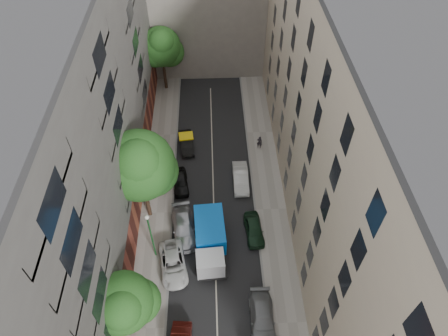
{
  "coord_description": "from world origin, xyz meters",
  "views": [
    {
      "loc": [
        0.06,
        -22.89,
        31.2
      ],
      "look_at": [
        0.98,
        0.19,
        6.0
      ],
      "focal_mm": 32.0,
      "sensor_mm": 36.0,
      "label": 1
    }
  ],
  "objects_px": {
    "car_left_2": "(173,264)",
    "tree_near": "(124,305)",
    "tarp_truck": "(210,240)",
    "car_right_3": "(241,178)",
    "tree_far": "(162,48)",
    "car_right_2": "(254,229)",
    "pedestrian": "(259,142)",
    "car_right_1": "(262,318)",
    "car_left_3": "(184,228)",
    "tree_mid": "(140,168)",
    "car_left_4": "(180,182)",
    "car_left_5": "(187,143)",
    "lamp_post": "(150,232)"
  },
  "relations": [
    {
      "from": "car_left_2",
      "to": "tree_near",
      "type": "height_order",
      "value": "tree_near"
    },
    {
      "from": "tarp_truck",
      "to": "car_right_3",
      "type": "relative_size",
      "value": 1.48
    },
    {
      "from": "tarp_truck",
      "to": "tree_far",
      "type": "relative_size",
      "value": 0.74
    },
    {
      "from": "car_right_2",
      "to": "pedestrian",
      "type": "distance_m",
      "value": 11.24
    },
    {
      "from": "car_right_1",
      "to": "car_left_3",
      "type": "bearing_deg",
      "value": 126.54
    },
    {
      "from": "car_right_2",
      "to": "tree_mid",
      "type": "height_order",
      "value": "tree_mid"
    },
    {
      "from": "tree_mid",
      "to": "car_right_1",
      "type": "bearing_deg",
      "value": -48.04
    },
    {
      "from": "car_right_2",
      "to": "tree_mid",
      "type": "bearing_deg",
      "value": 161.52
    },
    {
      "from": "car_left_4",
      "to": "car_left_5",
      "type": "bearing_deg",
      "value": 78.07
    },
    {
      "from": "tree_near",
      "to": "lamp_post",
      "type": "xyz_separation_m",
      "value": [
        1.08,
        6.55,
        -1.03
      ]
    },
    {
      "from": "car_right_1",
      "to": "tree_near",
      "type": "distance_m",
      "value": 10.65
    },
    {
      "from": "tree_mid",
      "to": "car_left_5",
      "type": "bearing_deg",
      "value": 70.92
    },
    {
      "from": "car_right_1",
      "to": "tree_far",
      "type": "relative_size",
      "value": 0.54
    },
    {
      "from": "tree_near",
      "to": "lamp_post",
      "type": "distance_m",
      "value": 6.72
    },
    {
      "from": "car_left_4",
      "to": "car_right_3",
      "type": "xyz_separation_m",
      "value": [
        6.1,
        0.2,
        0.07
      ]
    },
    {
      "from": "car_right_3",
      "to": "tree_far",
      "type": "height_order",
      "value": "tree_far"
    },
    {
      "from": "car_right_3",
      "to": "tarp_truck",
      "type": "bearing_deg",
      "value": -112.78
    },
    {
      "from": "lamp_post",
      "to": "tree_near",
      "type": "bearing_deg",
      "value": -99.39
    },
    {
      "from": "tree_far",
      "to": "lamp_post",
      "type": "relative_size",
      "value": 1.47
    },
    {
      "from": "car_left_4",
      "to": "lamp_post",
      "type": "bearing_deg",
      "value": -110.4
    },
    {
      "from": "car_left_3",
      "to": "car_right_2",
      "type": "height_order",
      "value": "car_left_3"
    },
    {
      "from": "tarp_truck",
      "to": "car_left_3",
      "type": "relative_size",
      "value": 1.27
    },
    {
      "from": "car_left_3",
      "to": "car_right_1",
      "type": "height_order",
      "value": "car_left_3"
    },
    {
      "from": "car_left_5",
      "to": "car_right_1",
      "type": "height_order",
      "value": "car_right_1"
    },
    {
      "from": "car_left_4",
      "to": "tree_near",
      "type": "relative_size",
      "value": 0.53
    },
    {
      "from": "tree_mid",
      "to": "lamp_post",
      "type": "height_order",
      "value": "tree_mid"
    },
    {
      "from": "car_left_3",
      "to": "car_right_2",
      "type": "distance_m",
      "value": 6.41
    },
    {
      "from": "tree_mid",
      "to": "tree_far",
      "type": "height_order",
      "value": "tree_mid"
    },
    {
      "from": "tarp_truck",
      "to": "car_right_1",
      "type": "relative_size",
      "value": 1.37
    },
    {
      "from": "tree_mid",
      "to": "tree_near",
      "type": "bearing_deg",
      "value": -91.63
    },
    {
      "from": "car_right_3",
      "to": "lamp_post",
      "type": "bearing_deg",
      "value": -134.89
    },
    {
      "from": "car_left_2",
      "to": "car_right_3",
      "type": "height_order",
      "value": "car_right_3"
    },
    {
      "from": "tarp_truck",
      "to": "tree_near",
      "type": "distance_m",
      "value": 9.66
    },
    {
      "from": "car_left_3",
      "to": "car_left_5",
      "type": "height_order",
      "value": "car_left_3"
    },
    {
      "from": "tree_near",
      "to": "tree_mid",
      "type": "xyz_separation_m",
      "value": [
        0.31,
        10.87,
        2.0
      ]
    },
    {
      "from": "lamp_post",
      "to": "car_left_2",
      "type": "bearing_deg",
      "value": -37.53
    },
    {
      "from": "tree_near",
      "to": "tree_mid",
      "type": "relative_size",
      "value": 0.7
    },
    {
      "from": "tarp_truck",
      "to": "lamp_post",
      "type": "relative_size",
      "value": 1.09
    },
    {
      "from": "tree_far",
      "to": "pedestrian",
      "type": "distance_m",
      "value": 16.46
    },
    {
      "from": "car_left_2",
      "to": "lamp_post",
      "type": "distance_m",
      "value": 3.73
    },
    {
      "from": "car_left_4",
      "to": "car_right_1",
      "type": "bearing_deg",
      "value": -71.23
    },
    {
      "from": "tree_far",
      "to": "car_right_2",
      "type": "bearing_deg",
      "value": -67.71
    },
    {
      "from": "car_left_4",
      "to": "tree_far",
      "type": "height_order",
      "value": "tree_far"
    },
    {
      "from": "car_left_3",
      "to": "car_right_1",
      "type": "bearing_deg",
      "value": -61.66
    },
    {
      "from": "car_left_4",
      "to": "tree_mid",
      "type": "height_order",
      "value": "tree_mid"
    },
    {
      "from": "tarp_truck",
      "to": "car_left_4",
      "type": "distance_m",
      "value": 8.16
    },
    {
      "from": "car_left_4",
      "to": "tree_near",
      "type": "bearing_deg",
      "value": -108.53
    },
    {
      "from": "tree_mid",
      "to": "tree_far",
      "type": "bearing_deg",
      "value": 88.93
    },
    {
      "from": "car_left_5",
      "to": "tree_near",
      "type": "height_order",
      "value": "tree_near"
    },
    {
      "from": "car_left_5",
      "to": "pedestrian",
      "type": "bearing_deg",
      "value": -9.91
    }
  ]
}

